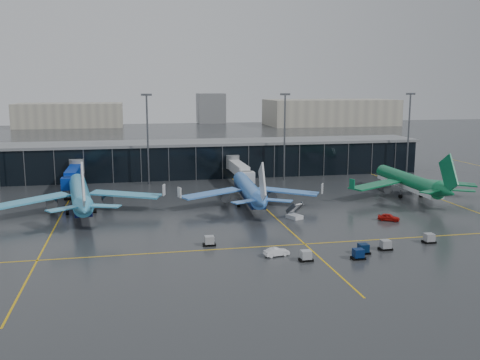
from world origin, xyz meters
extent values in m
plane|color=#282B2D|center=(0.00, 0.00, 0.00)|extent=(600.00, 600.00, 0.00)
cube|color=black|center=(0.00, 62.00, 5.00)|extent=(140.00, 16.00, 10.00)
cube|color=slate|center=(0.00, 62.00, 10.30)|extent=(142.00, 17.00, 0.80)
cylinder|color=#595B60|center=(-35.00, 53.50, 5.20)|extent=(4.00, 4.00, 4.00)
cube|color=navy|center=(-35.00, 40.00, 4.40)|extent=(3.00, 24.00, 3.00)
cylinder|color=#595B60|center=(-35.00, 32.50, 1.30)|extent=(1.00, 1.00, 2.60)
cylinder|color=#595B60|center=(10.00, 53.50, 5.20)|extent=(4.00, 4.00, 4.00)
cube|color=silver|center=(10.00, 40.00, 4.40)|extent=(3.00, 24.00, 3.00)
cylinder|color=#595B60|center=(10.00, 32.50, 1.30)|extent=(1.00, 1.00, 2.60)
cylinder|color=#595B60|center=(-15.00, 50.00, 12.50)|extent=(0.50, 0.50, 25.00)
cube|color=#595B60|center=(-15.00, 50.00, 25.20)|extent=(3.00, 0.40, 0.60)
cylinder|color=#595B60|center=(25.00, 50.00, 12.50)|extent=(0.50, 0.50, 25.00)
cube|color=#595B60|center=(25.00, 50.00, 25.20)|extent=(3.00, 0.40, 0.60)
cylinder|color=#595B60|center=(65.00, 50.00, 12.50)|extent=(0.50, 0.50, 25.00)
cube|color=#595B60|center=(65.00, 50.00, 25.20)|extent=(3.00, 0.40, 0.60)
cube|color=#B2AD99|center=(120.00, 260.00, 9.00)|extent=(90.00, 42.00, 18.00)
cube|color=#B2AD99|center=(-60.00, 280.00, 8.00)|extent=(70.00, 38.00, 16.00)
cube|color=#B2AD99|center=(40.00, 300.00, 11.00)|extent=(20.00, 20.00, 22.00)
cube|color=gold|center=(-35.00, 20.00, 0.01)|extent=(0.30, 120.00, 0.02)
cube|color=gold|center=(10.00, 20.00, 0.01)|extent=(0.30, 120.00, 0.02)
cube|color=gold|center=(55.00, 20.00, 0.01)|extent=(0.30, 120.00, 0.02)
cube|color=gold|center=(10.00, -15.00, 0.01)|extent=(220.00, 0.30, 0.02)
cube|color=black|center=(17.80, -22.24, 0.18)|extent=(2.20, 1.50, 0.36)
cube|color=#041839|center=(17.80, -22.24, 0.95)|extent=(1.60, 1.50, 1.50)
cube|color=black|center=(22.44, -20.95, 0.18)|extent=(2.20, 1.50, 0.36)
cube|color=gray|center=(22.44, -20.95, 0.95)|extent=(1.60, 1.50, 1.50)
cube|color=black|center=(31.98, -18.69, 0.18)|extent=(2.20, 1.50, 0.36)
cube|color=gray|center=(31.98, -18.69, 0.95)|extent=(1.60, 1.50, 1.50)
cube|color=black|center=(7.26, -23.82, 0.18)|extent=(2.20, 1.50, 0.36)
cube|color=#9BA0A3|center=(7.26, -23.82, 0.95)|extent=(1.60, 1.50, 1.50)
cube|color=black|center=(-6.71, -12.46, 0.18)|extent=(2.20, 1.50, 0.36)
cube|color=gray|center=(-6.71, -12.46, 0.95)|extent=(1.60, 1.50, 1.50)
cube|color=black|center=(15.83, -24.67, 0.18)|extent=(2.20, 1.50, 0.36)
cube|color=#051A46|center=(15.83, -24.67, 0.95)|extent=(1.60, 1.50, 1.50)
cube|color=silver|center=(13.74, 3.16, 0.40)|extent=(3.31, 3.82, 0.80)
cube|color=silver|center=(13.74, 3.16, 2.30)|extent=(2.61, 3.24, 2.29)
imported|color=#B4130D|center=(32.34, -2.59, 0.75)|extent=(4.65, 3.95, 1.50)
imported|color=white|center=(3.32, -20.47, 0.70)|extent=(4.44, 2.25, 1.39)
camera|label=1|loc=(-19.47, -102.06, 27.66)|focal=40.00mm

